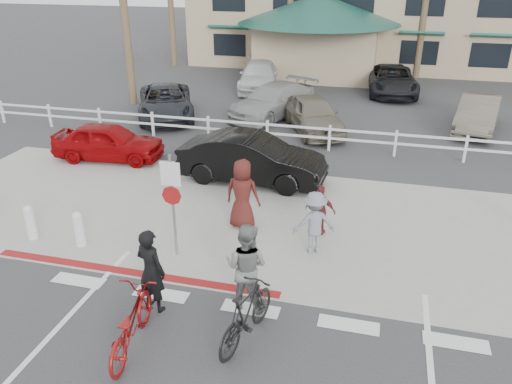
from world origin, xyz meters
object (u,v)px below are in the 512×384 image
(car_red_compact, at_px, (108,142))
(bike_black, at_px, (246,314))
(sign_post, at_px, (173,201))
(car_white_sedan, at_px, (252,159))
(bike_red, at_px, (130,323))

(car_red_compact, bearing_deg, bike_black, -142.96)
(sign_post, bearing_deg, car_white_sedan, 82.61)
(sign_post, height_order, car_white_sedan, sign_post)
(sign_post, relative_size, car_white_sedan, 0.62)
(bike_black, distance_m, car_red_compact, 10.80)
(bike_black, relative_size, car_red_compact, 0.49)
(bike_red, bearing_deg, sign_post, -89.22)
(bike_black, distance_m, car_white_sedan, 7.52)
(bike_black, relative_size, car_white_sedan, 0.41)
(sign_post, distance_m, car_white_sedan, 4.89)
(bike_red, relative_size, car_white_sedan, 0.44)
(bike_red, height_order, car_white_sedan, car_white_sedan)
(car_white_sedan, bearing_deg, bike_black, -162.52)
(car_white_sedan, bearing_deg, bike_red, -177.78)
(car_white_sedan, distance_m, car_red_compact, 5.53)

